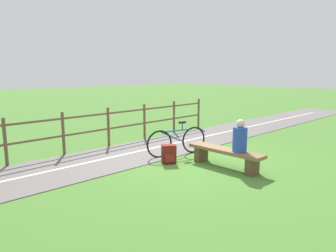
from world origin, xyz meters
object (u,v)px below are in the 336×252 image
Objects in this scene: person_seated at (240,138)px; backpack at (169,154)px; bench at (225,154)px; bicycle at (177,141)px.

person_seated reaches higher than backpack.
bench is at bearing 0.00° from person_seated.
person_seated is 1.97m from bicycle.
bench is 1.55m from bicycle.
backpack reaches higher than bench.
person_seated reaches higher than bench.
backpack is at bearing 24.99° from person_seated.
bench is 2.63× the size of person_seated.
bench is at bearing 106.31° from bicycle.
bicycle reaches higher than bench.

